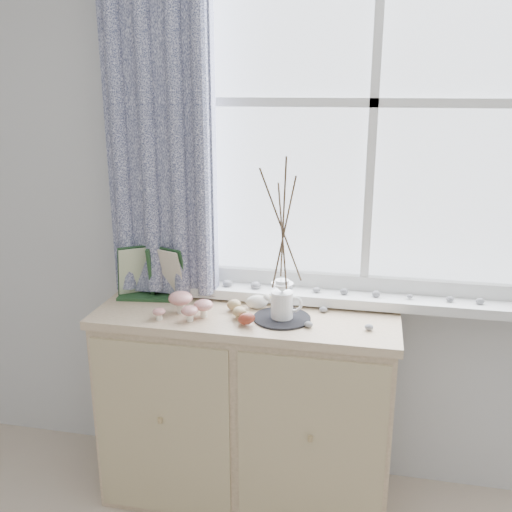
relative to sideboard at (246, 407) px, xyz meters
The scene contains 8 objects.
sideboard is the anchor object (origin of this frame).
botanical_book 0.69m from the sideboard, behind, with size 0.34×0.13×0.23m, color #1E3F20, non-canonical shape.
toadstool_cluster 0.53m from the sideboard, 159.60° to the right, with size 0.22×0.15×0.09m.
wooden_eggs 0.46m from the sideboard, 99.13° to the right, with size 0.13×0.17×0.07m.
songbird_figurine 0.46m from the sideboard, 56.14° to the left, with size 0.12×0.06×0.06m, color white, non-canonical shape.
crocheted_doily 0.46m from the sideboard, 14.03° to the right, with size 0.22×0.22×0.01m, color black.
twig_pitcher 0.81m from the sideboard, 14.02° to the right, with size 0.28×0.28×0.64m.
sideboard_pebbles 0.53m from the sideboard, ahead, with size 0.33×0.23×0.02m.
Camera 1 is at (0.32, -0.29, 1.71)m, focal length 40.00 mm.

